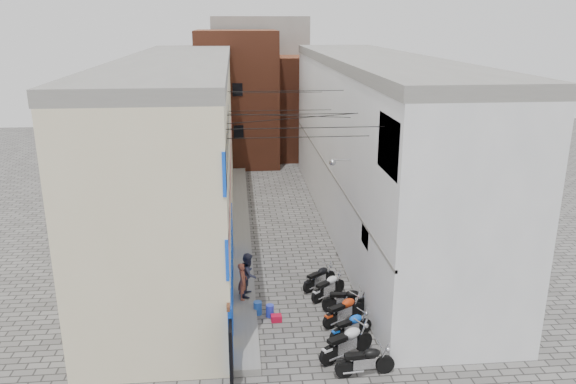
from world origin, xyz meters
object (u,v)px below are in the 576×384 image
object	(u,v)px
red_crate	(276,318)
person_a	(243,281)
person_b	(249,274)
water_jug_near	(270,311)
motorcycle_a	(365,360)
motorcycle_c	(351,325)
motorcycle_d	(344,309)
motorcycle_f	(328,286)
motorcycle_b	(347,341)
water_jug_far	(258,308)
motorcycle_e	(347,299)
motorcycle_g	(319,276)

from	to	relation	value
red_crate	person_a	bearing A→B (deg)	130.46
person_b	water_jug_near	world-z (taller)	person_b
motorcycle_a	motorcycle_c	xyz separation A→B (m)	(-0.01, 2.14, -0.04)
motorcycle_d	motorcycle_f	world-z (taller)	motorcycle_d
motorcycle_a	motorcycle_b	distance (m)	1.08
motorcycle_f	water_jug_near	size ratio (longest dim) A/B	3.92
motorcycle_b	water_jug_far	world-z (taller)	motorcycle_b
motorcycle_f	water_jug_far	size ratio (longest dim) A/B	3.64
motorcycle_e	person_a	bearing A→B (deg)	-98.05
motorcycle_c	person_a	world-z (taller)	person_a
motorcycle_c	water_jug_far	size ratio (longest dim) A/B	3.54
motorcycle_b	motorcycle_c	xyz separation A→B (m)	(0.38, 1.14, -0.10)
water_jug_near	person_b	bearing A→B (deg)	118.76
motorcycle_c	water_jug_far	world-z (taller)	motorcycle_c
motorcycle_a	water_jug_far	distance (m)	5.25
motorcycle_f	red_crate	size ratio (longest dim) A/B	4.72
motorcycle_a	motorcycle_g	xyz separation A→B (m)	(-0.54, 6.09, -0.04)
motorcycle_a	motorcycle_g	size ratio (longest dim) A/B	1.07
motorcycle_g	water_jug_near	bearing A→B (deg)	-83.25
motorcycle_d	red_crate	world-z (taller)	motorcycle_d
motorcycle_e	water_jug_near	bearing A→B (deg)	-82.83
water_jug_near	water_jug_far	world-z (taller)	water_jug_far
motorcycle_d	person_a	xyz separation A→B (m)	(-3.67, 1.77, 0.44)
motorcycle_a	red_crate	world-z (taller)	motorcycle_a
motorcycle_a	motorcycle_c	bearing A→B (deg)	175.15
motorcycle_d	person_a	bearing A→B (deg)	-147.18
motorcycle_b	red_crate	xyz separation A→B (m)	(-2.14, 2.56, -0.50)
motorcycle_a	motorcycle_c	distance (m)	2.15
motorcycle_b	motorcycle_c	size ratio (longest dim) A/B	1.20
water_jug_near	motorcycle_g	bearing A→B (deg)	44.41
motorcycle_b	water_jug_near	bearing A→B (deg)	-169.83
water_jug_far	red_crate	world-z (taller)	water_jug_far
motorcycle_d	motorcycle_g	distance (m)	2.92
motorcycle_a	person_a	size ratio (longest dim) A/B	1.29
red_crate	person_b	bearing A→B (deg)	119.00
person_a	water_jug_near	bearing A→B (deg)	-128.93
motorcycle_g	person_b	xyz separation A→B (m)	(-2.95, -0.78, 0.61)
motorcycle_c	red_crate	bearing A→B (deg)	-146.95
motorcycle_e	motorcycle_a	bearing A→B (deg)	2.79
motorcycle_d	water_jug_near	bearing A→B (deg)	-136.66
motorcycle_c	person_b	size ratio (longest dim) A/B	1.02
water_jug_near	red_crate	xyz separation A→B (m)	(0.21, -0.37, -0.11)
motorcycle_b	water_jug_near	world-z (taller)	motorcycle_b
motorcycle_c	motorcycle_g	bearing A→B (deg)	160.20
motorcycle_c	red_crate	size ratio (longest dim) A/B	4.59
motorcycle_g	water_jug_far	world-z (taller)	motorcycle_g
motorcycle_e	person_a	xyz separation A→B (m)	(-3.94, 0.97, 0.45)
person_a	water_jug_near	xyz separation A→B (m)	(0.99, -1.04, -0.76)
motorcycle_g	water_jug_near	xyz separation A→B (m)	(-2.20, -2.15, -0.29)
person_a	motorcycle_b	bearing A→B (deg)	-132.49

